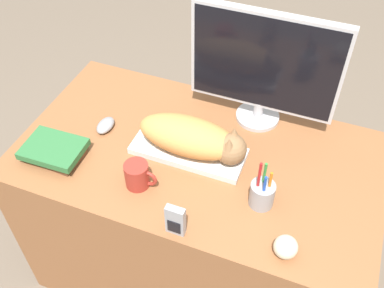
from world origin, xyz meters
TOP-DOWN VIEW (x-y plane):
  - desk at (0.00, 0.36)m, footprint 1.28×0.71m
  - keyboard at (-0.03, 0.35)m, footprint 0.40×0.16m
  - cat at (-0.01, 0.35)m, footprint 0.39×0.16m
  - monitor at (0.14, 0.62)m, footprint 0.53×0.16m
  - computer_mouse at (-0.37, 0.36)m, footprint 0.06×0.09m
  - coffee_mug at (-0.13, 0.16)m, footprint 0.11×0.08m
  - pen_cup at (0.26, 0.23)m, footprint 0.08×0.08m
  - baseball at (0.38, 0.08)m, footprint 0.07×0.07m
  - phone at (0.05, 0.03)m, footprint 0.06×0.03m
  - book_stack at (-0.46, 0.17)m, footprint 0.21×0.16m

SIDE VIEW (x-z plane):
  - desk at x=0.00m, z-range 0.00..0.77m
  - keyboard at x=-0.03m, z-range 0.77..0.80m
  - computer_mouse at x=-0.37m, z-range 0.77..0.81m
  - book_stack at x=-0.46m, z-range 0.78..0.83m
  - baseball at x=0.38m, z-range 0.77..0.85m
  - coffee_mug at x=-0.13m, z-range 0.77..0.87m
  - pen_cup at x=0.26m, z-range 0.73..0.92m
  - phone at x=0.05m, z-range 0.77..0.89m
  - cat at x=-0.01m, z-range 0.80..0.92m
  - monitor at x=0.14m, z-range 0.79..1.24m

